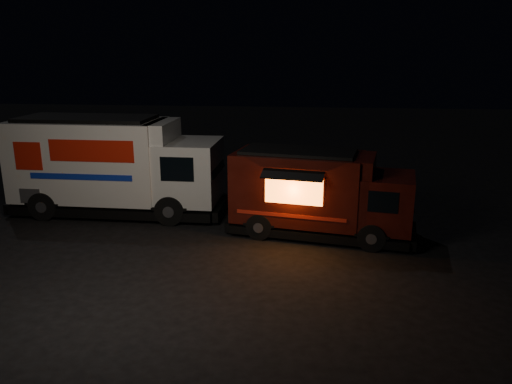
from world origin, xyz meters
name	(u,v)px	position (x,y,z in m)	size (l,w,h in m)	color
ground	(172,252)	(0.00, 0.00, 0.00)	(80.00, 80.00, 0.00)	black
white_truck	(118,166)	(-2.83, 3.50, 1.71)	(7.56, 2.58, 3.43)	silver
red_truck	(322,194)	(4.28, 1.96, 1.34)	(5.77, 2.12, 2.68)	#3D0F0B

